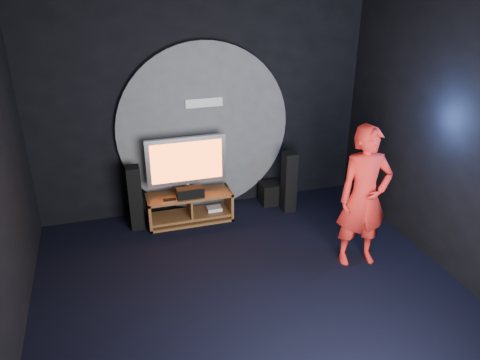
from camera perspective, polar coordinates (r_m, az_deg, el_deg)
name	(u,v)px	position (r m, az deg, el deg)	size (l,w,h in m)	color
floor	(255,299)	(5.61, 1.83, -14.35)	(5.00, 5.00, 0.00)	black
back_wall	(202,99)	(7.00, -4.62, 9.84)	(5.00, 0.04, 3.50)	black
front_wall	(407,327)	(2.80, 19.64, -16.48)	(5.00, 0.04, 3.50)	black
right_wall	(463,136)	(5.97, 25.55, 4.85)	(0.04, 5.00, 3.50)	black
wall_disc_panel	(204,129)	(7.08, -4.40, 6.22)	(2.60, 0.11, 2.60)	#515156
media_console	(190,209)	(7.10, -6.10, -3.53)	(1.26, 0.45, 0.45)	brown
tv	(187,163)	(6.84, -6.54, 2.10)	(1.17, 0.22, 0.87)	#B0B1B8
center_speaker	(190,193)	(6.84, -6.09, -1.54)	(0.40, 0.15, 0.15)	black
remote	(169,200)	(6.83, -8.60, -2.37)	(0.18, 0.05, 0.02)	black
tower_speaker_left	(135,198)	(6.91, -12.66, -2.14)	(0.19, 0.22, 0.97)	black
tower_speaker_right	(289,182)	(7.27, 5.99, -0.24)	(0.19, 0.22, 0.97)	black
subwoofer	(270,193)	(7.60, 3.69, -1.58)	(0.32, 0.32, 0.35)	black
player	(364,197)	(5.99, 14.88, -2.04)	(0.67, 0.44, 1.85)	red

